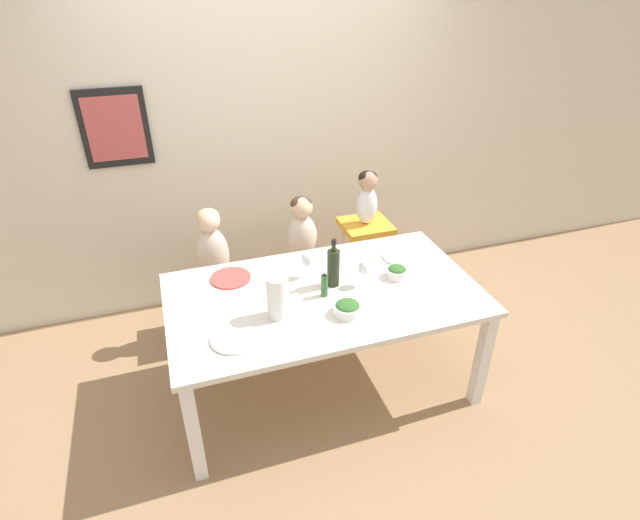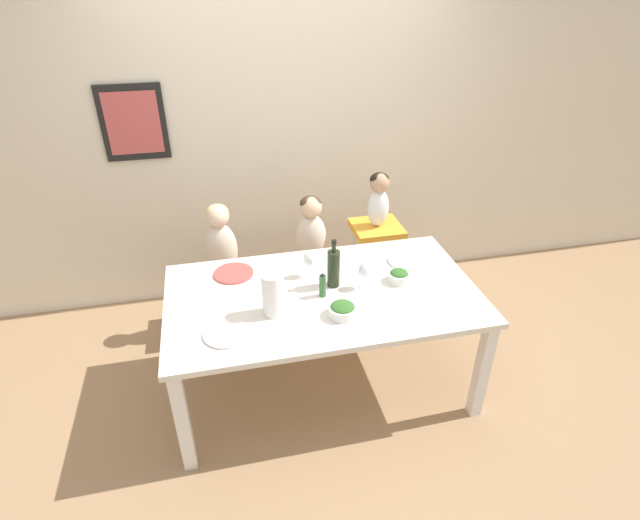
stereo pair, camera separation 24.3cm
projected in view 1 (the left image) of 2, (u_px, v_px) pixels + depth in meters
ground_plane at (324, 382)px, 3.34m from camera, size 14.00×14.00×0.00m
wall_back at (268, 130)px, 3.69m from camera, size 10.00×0.09×2.70m
dining_table at (324, 303)px, 3.01m from camera, size 1.84×1.03×0.73m
chair_far_left at (217, 288)px, 3.60m from camera, size 0.42×0.40×0.47m
chair_far_center at (303, 272)px, 3.78m from camera, size 0.42×0.40×0.47m
chair_right_highchair at (365, 242)px, 3.82m from camera, size 0.36×0.34×0.73m
person_child_left at (211, 245)px, 3.42m from camera, size 0.23×0.17×0.55m
person_child_center at (302, 231)px, 3.60m from camera, size 0.23×0.17×0.55m
person_baby_right at (367, 194)px, 3.62m from camera, size 0.16×0.15×0.41m
wine_bottle at (333, 267)px, 2.97m from camera, size 0.08×0.08×0.31m
paper_towel_roll at (278, 297)px, 2.71m from camera, size 0.12×0.12×0.25m
wine_glass_near at (364, 269)px, 2.97m from camera, size 0.07×0.07×0.17m
wine_glass_far at (307, 260)px, 3.05m from camera, size 0.07×0.07×0.17m
salad_bowl_large at (347, 308)px, 2.76m from camera, size 0.16×0.16×0.08m
salad_bowl_small at (397, 272)px, 3.09m from camera, size 0.13×0.13×0.08m
dinner_plate_front_left at (234, 339)px, 2.59m from camera, size 0.25×0.25×0.01m
dinner_plate_back_left at (231, 278)px, 3.09m from camera, size 0.25×0.25×0.01m
dinner_plate_back_right at (401, 256)px, 3.31m from camera, size 0.25×0.25×0.01m
condiment_bottle_hot_sauce at (324, 285)px, 2.90m from camera, size 0.04×0.04×0.16m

